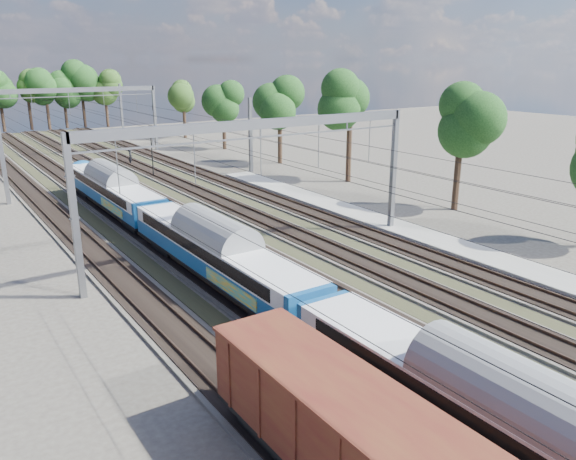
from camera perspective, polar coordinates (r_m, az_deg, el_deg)
track_bed at (r=49.85m, az=-11.67°, el=2.18°), size 21.00×130.00×0.34m
platform at (r=38.03m, az=21.39°, el=-3.22°), size 3.00×70.00×0.30m
catenary at (r=55.94m, az=-14.83°, el=10.13°), size 25.65×130.00×9.00m
tree_belt at (r=96.83m, az=-19.61°, el=13.42°), size 39.75×100.01×12.30m
emu_train at (r=31.90m, az=-7.01°, el=-1.71°), size 2.74×58.13×4.01m
worker at (r=72.45m, az=-15.73°, el=7.16°), size 0.55×0.76×1.96m
signal_near at (r=63.50m, az=-13.70°, el=8.41°), size 0.38×0.34×5.69m
signal_far at (r=85.48m, az=-13.40°, el=10.73°), size 0.41×0.38×6.20m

